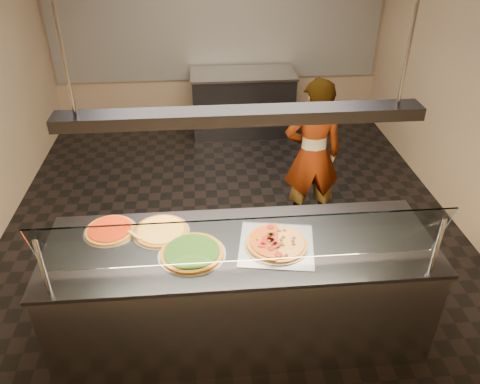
{
  "coord_description": "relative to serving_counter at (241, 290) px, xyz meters",
  "views": [
    {
      "loc": [
        -0.28,
        -4.12,
        3.1
      ],
      "look_at": [
        0.01,
        -0.84,
        1.02
      ],
      "focal_mm": 35.0,
      "sensor_mm": 36.0,
      "label": 1
    }
  ],
  "objects": [
    {
      "name": "ground",
      "position": [
        0.04,
        1.42,
        -0.48
      ],
      "size": [
        5.0,
        6.0,
        0.02
      ],
      "primitive_type": "cube",
      "color": "black",
      "rests_on": "ground"
    },
    {
      "name": "wall_back",
      "position": [
        0.04,
        4.43,
        1.03
      ],
      "size": [
        5.0,
        0.02,
        3.0
      ],
      "primitive_type": "cube",
      "color": "tan",
      "rests_on": "ground"
    },
    {
      "name": "tile_band",
      "position": [
        0.04,
        4.4,
        0.83
      ],
      "size": [
        4.9,
        0.02,
        1.2
      ],
      "primitive_type": "cube",
      "color": "silver",
      "rests_on": "wall_back"
    },
    {
      "name": "serving_counter",
      "position": [
        0.0,
        0.0,
        0.0
      ],
      "size": [
        2.89,
        0.94,
        0.93
      ],
      "color": "#B7B7BC",
      "rests_on": "ground"
    },
    {
      "name": "sneeze_guard",
      "position": [
        0.0,
        -0.34,
        0.76
      ],
      "size": [
        2.65,
        0.18,
        0.54
      ],
      "color": "#B7B7BC",
      "rests_on": "serving_counter"
    },
    {
      "name": "perforated_tray",
      "position": [
        0.26,
        -0.04,
        0.47
      ],
      "size": [
        0.62,
        0.62,
        0.01
      ],
      "color": "silver",
      "rests_on": "serving_counter"
    },
    {
      "name": "half_pizza_pepperoni",
      "position": [
        0.15,
        -0.04,
        0.5
      ],
      "size": [
        0.3,
        0.48,
        0.05
      ],
      "color": "brown",
      "rests_on": "perforated_tray"
    },
    {
      "name": "half_pizza_sausage",
      "position": [
        0.37,
        -0.04,
        0.49
      ],
      "size": [
        0.3,
        0.48,
        0.04
      ],
      "color": "brown",
      "rests_on": "perforated_tray"
    },
    {
      "name": "pizza_spinach",
      "position": [
        -0.36,
        -0.08,
        0.48
      ],
      "size": [
        0.49,
        0.49,
        0.03
      ],
      "color": "silver",
      "rests_on": "serving_counter"
    },
    {
      "name": "pizza_cheese",
      "position": [
        -0.59,
        0.2,
        0.48
      ],
      "size": [
        0.43,
        0.43,
        0.03
      ],
      "color": "silver",
      "rests_on": "serving_counter"
    },
    {
      "name": "pizza_tomato",
      "position": [
        -0.98,
        0.24,
        0.48
      ],
      "size": [
        0.4,
        0.4,
        0.03
      ],
      "color": "silver",
      "rests_on": "serving_counter"
    },
    {
      "name": "pizza_spatula",
      "position": [
        -0.73,
        0.14,
        0.49
      ],
      "size": [
        0.28,
        0.17,
        0.02
      ],
      "color": "#B7B7BC",
      "rests_on": "pizza_spinach"
    },
    {
      "name": "prep_table",
      "position": [
        0.38,
        3.97,
        0.0
      ],
      "size": [
        1.53,
        0.74,
        0.93
      ],
      "color": "#2F2F34",
      "rests_on": "ground"
    },
    {
      "name": "worker",
      "position": [
        0.89,
        1.53,
        0.36
      ],
      "size": [
        0.61,
        0.4,
        1.66
      ],
      "primitive_type": "imported",
      "rotation": [
        0.0,
        0.0,
        3.15
      ],
      "color": "#403848",
      "rests_on": "ground"
    },
    {
      "name": "heat_lamp_housing",
      "position": [
        0.0,
        0.0,
        1.48
      ],
      "size": [
        2.3,
        0.18,
        0.08
      ],
      "primitive_type": "cube",
      "color": "#2F2F34",
      "rests_on": "ceiling"
    },
    {
      "name": "lamp_rod_left",
      "position": [
        -1.0,
        0.0,
        2.03
      ],
      "size": [
        0.02,
        0.02,
        1.01
      ],
      "primitive_type": "cylinder",
      "color": "#B7B7BC",
      "rests_on": "ceiling"
    },
    {
      "name": "lamp_rod_right",
      "position": [
        1.0,
        0.0,
        2.03
      ],
      "size": [
        0.02,
        0.02,
        1.01
      ],
      "primitive_type": "cylinder",
      "color": "#B7B7BC",
      "rests_on": "ceiling"
    }
  ]
}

